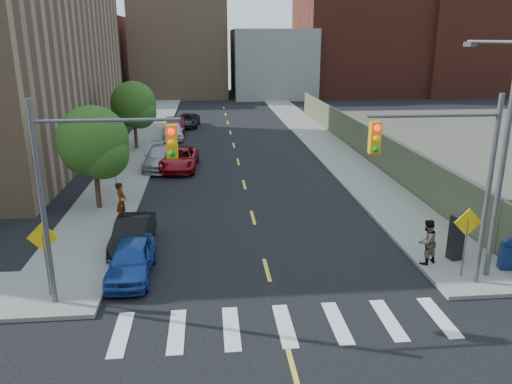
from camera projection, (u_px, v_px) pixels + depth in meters
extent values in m
cube|color=gray|center=(153.00, 127.00, 50.73)|extent=(3.50, 73.00, 0.15)
cube|color=gray|center=(303.00, 125.00, 52.17)|extent=(3.50, 73.00, 0.15)
cube|color=#575F42|center=(358.00, 138.00, 39.15)|extent=(0.12, 44.00, 2.50)
cube|color=#592319|center=(73.00, 57.00, 74.76)|extent=(14.00, 18.00, 12.00)
cube|color=#8C6B4C|center=(181.00, 46.00, 77.70)|extent=(14.00, 16.00, 15.00)
cube|color=gray|center=(271.00, 63.00, 77.84)|extent=(12.00, 16.00, 10.00)
cube|color=#592319|center=(356.00, 43.00, 80.15)|extent=(18.00, 18.00, 16.00)
cube|color=#592319|center=(458.00, 36.00, 79.43)|extent=(14.00, 16.00, 18.00)
cylinder|color=#8C6B4C|center=(486.00, 3.00, 78.33)|extent=(1.80, 1.80, 28.00)
cylinder|color=#59595E|center=(43.00, 208.00, 15.99)|extent=(0.18, 0.18, 7.00)
cylinder|color=#59595E|center=(107.00, 120.00, 15.37)|extent=(4.50, 0.12, 0.12)
cube|color=#E5A50C|center=(172.00, 142.00, 15.76)|extent=(0.35, 0.30, 1.05)
cylinder|color=#59595E|center=(488.00, 195.00, 17.38)|extent=(0.18, 0.18, 7.00)
cylinder|color=#59595E|center=(434.00, 116.00, 16.34)|extent=(4.50, 0.12, 0.12)
cube|color=#E5A50C|center=(375.00, 138.00, 16.37)|extent=(0.35, 0.30, 1.05)
cylinder|color=#59595E|center=(503.00, 163.00, 17.62)|extent=(0.20, 0.20, 9.00)
cylinder|color=#59595E|center=(493.00, 42.00, 18.03)|extent=(0.12, 3.50, 0.12)
cube|color=#59595E|center=(470.00, 44.00, 19.58)|extent=(0.25, 0.60, 0.18)
cylinder|color=#59595E|center=(47.00, 267.00, 17.11)|extent=(0.06, 0.06, 2.40)
cube|color=yellow|center=(43.00, 238.00, 16.79)|extent=(1.06, 0.04, 1.06)
cylinder|color=#59595E|center=(464.00, 250.00, 18.50)|extent=(0.06, 0.06, 2.40)
cube|color=yellow|center=(468.00, 222.00, 18.18)|extent=(1.06, 0.04, 1.06)
cylinder|color=#59595E|center=(115.00, 169.00, 29.95)|extent=(0.06, 0.06, 2.40)
cube|color=yellow|center=(113.00, 151.00, 29.63)|extent=(1.06, 0.04, 1.06)
cylinder|color=#332114|center=(97.00, 186.00, 26.09)|extent=(0.28, 0.28, 2.64)
sphere|color=#204513|center=(93.00, 141.00, 25.38)|extent=(3.60, 3.60, 3.60)
sphere|color=#204513|center=(103.00, 153.00, 25.32)|extent=(2.64, 2.64, 2.64)
sphere|color=#204513|center=(88.00, 147.00, 25.85)|extent=(2.88, 2.88, 2.88)
cylinder|color=#332114|center=(136.00, 134.00, 40.36)|extent=(0.28, 0.28, 2.64)
sphere|color=#204513|center=(133.00, 104.00, 39.65)|extent=(3.60, 3.60, 3.60)
sphere|color=#204513|center=(140.00, 112.00, 39.59)|extent=(2.64, 2.64, 2.64)
sphere|color=#204513|center=(129.00, 109.00, 40.12)|extent=(2.88, 2.88, 2.88)
imported|color=#1B4094|center=(131.00, 260.00, 18.93)|extent=(1.68, 4.04, 1.37)
imported|color=black|center=(133.00, 233.00, 21.51)|extent=(1.62, 4.13, 1.34)
imported|color=maroon|center=(179.00, 159.00, 34.47)|extent=(2.75, 5.45, 1.48)
imported|color=#A0A2A7|center=(161.00, 158.00, 34.74)|extent=(2.26, 5.32, 1.53)
imported|color=silver|center=(173.00, 131.00, 44.76)|extent=(2.12, 4.64, 1.54)
imported|color=#410D11|center=(175.00, 126.00, 47.43)|extent=(1.99, 4.73, 1.52)
imported|color=black|center=(188.00, 120.00, 51.10)|extent=(2.60, 4.91, 1.32)
cube|color=navy|center=(507.00, 257.00, 19.25)|extent=(0.57, 0.48, 0.97)
cylinder|color=navy|center=(509.00, 245.00, 19.10)|extent=(0.53, 0.32, 0.50)
cube|color=black|center=(457.00, 237.00, 20.01)|extent=(0.64, 0.56, 1.85)
imported|color=gray|center=(121.00, 202.00, 24.13)|extent=(0.54, 0.76, 1.96)
imported|color=gray|center=(427.00, 242.00, 19.60)|extent=(1.10, 1.00, 1.83)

